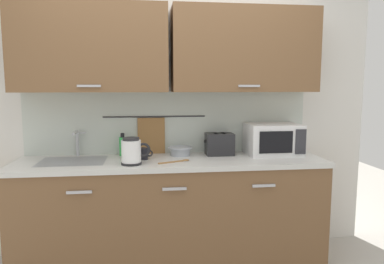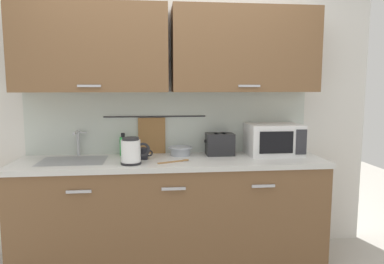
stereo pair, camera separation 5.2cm
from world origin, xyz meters
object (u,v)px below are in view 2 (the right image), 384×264
at_px(mug_near_sink, 143,154).
at_px(wooden_spoon, 178,161).
at_px(toaster, 220,144).
at_px(mixing_bowl, 180,150).
at_px(electric_kettle, 131,151).
at_px(dish_soap_bottle, 123,146).
at_px(microwave, 274,139).
at_px(mug_by_kettle, 128,153).

bearing_deg(mug_near_sink, wooden_spoon, -26.01).
bearing_deg(toaster, mixing_bowl, 178.09).
bearing_deg(toaster, wooden_spoon, -146.81).
relative_size(electric_kettle, wooden_spoon, 0.86).
bearing_deg(mug_near_sink, dish_soap_bottle, 133.68).
distance_m(microwave, wooden_spoon, 0.90).
distance_m(dish_soap_bottle, mug_by_kettle, 0.15).
height_order(microwave, mixing_bowl, microwave).
xyz_separation_m(mixing_bowl, wooden_spoon, (-0.04, -0.26, -0.04)).
height_order(microwave, mug_near_sink, microwave).
xyz_separation_m(toaster, mug_by_kettle, (-0.79, -0.07, -0.05)).
bearing_deg(dish_soap_bottle, microwave, -4.53).
bearing_deg(mixing_bowl, microwave, -3.33).
bearing_deg(mixing_bowl, mug_near_sink, -157.34).
xyz_separation_m(electric_kettle, dish_soap_bottle, (-0.09, 0.36, -0.01)).
bearing_deg(wooden_spoon, mug_near_sink, 153.99).
distance_m(dish_soap_bottle, mixing_bowl, 0.50).
xyz_separation_m(microwave, wooden_spoon, (-0.86, -0.22, -0.13)).
distance_m(electric_kettle, toaster, 0.80).
bearing_deg(wooden_spoon, mug_by_kettle, 155.53).
bearing_deg(wooden_spoon, electric_kettle, -173.00).
xyz_separation_m(microwave, mug_near_sink, (-1.13, -0.08, -0.09)).
bearing_deg(microwave, mixing_bowl, 176.67).
height_order(microwave, mug_by_kettle, microwave).
height_order(mug_near_sink, mug_by_kettle, same).
xyz_separation_m(dish_soap_bottle, mug_by_kettle, (0.05, -0.14, -0.04)).
height_order(mixing_bowl, mug_by_kettle, mug_by_kettle).
relative_size(mixing_bowl, wooden_spoon, 0.81).
height_order(electric_kettle, toaster, electric_kettle).
bearing_deg(microwave, mug_near_sink, -175.76).
distance_m(electric_kettle, mixing_bowl, 0.51).
relative_size(microwave, mug_by_kettle, 3.83).
bearing_deg(mug_by_kettle, mixing_bowl, 10.29).
bearing_deg(dish_soap_bottle, mixing_bowl, -6.51).
relative_size(dish_soap_bottle, toaster, 0.77).
xyz_separation_m(microwave, electric_kettle, (-1.22, -0.26, -0.03)).
distance_m(mixing_bowl, wooden_spoon, 0.27).
bearing_deg(mixing_bowl, toaster, -1.91).
distance_m(dish_soap_bottle, mug_near_sink, 0.26).
relative_size(dish_soap_bottle, wooden_spoon, 0.74).
bearing_deg(electric_kettle, microwave, 12.10).
bearing_deg(wooden_spoon, microwave, 14.17).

